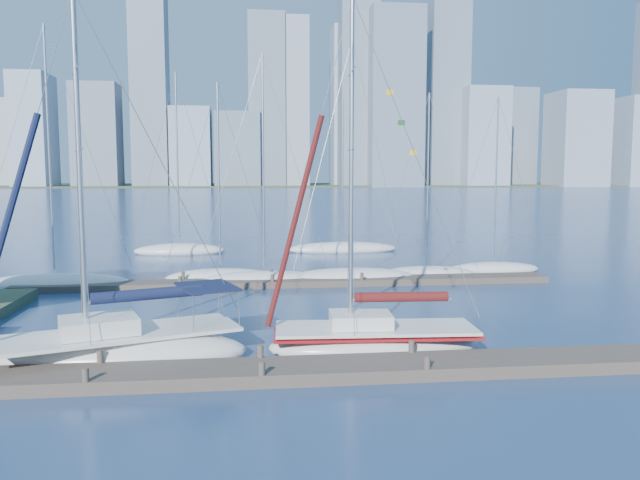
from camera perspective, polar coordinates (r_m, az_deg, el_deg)
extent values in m
plane|color=navy|center=(19.81, -5.40, -12.48)|extent=(700.00, 700.00, 0.00)
cube|color=#453A32|center=(19.74, -5.40, -11.93)|extent=(26.00, 2.00, 0.40)
cube|color=#453A32|center=(35.39, -2.79, -3.89)|extent=(30.00, 1.80, 0.36)
cube|color=#38472D|center=(338.84, -6.73, 4.95)|extent=(800.00, 100.00, 1.50)
ellipsoid|color=silver|center=(22.39, -17.92, -9.89)|extent=(9.03, 5.50, 1.51)
cube|color=silver|center=(22.21, -17.97, -8.15)|extent=(8.36, 5.08, 0.12)
cube|color=silver|center=(22.05, -19.57, -7.36)|extent=(2.88, 2.52, 0.55)
cylinder|color=silver|center=(21.44, -21.13, 6.21)|extent=(0.18, 0.18, 10.99)
cylinder|color=silver|center=(22.12, -15.43, -5.06)|extent=(3.87, 1.44, 0.10)
cylinder|color=#101836|center=(22.10, -15.43, -4.80)|extent=(3.66, 1.62, 0.40)
cube|color=#101836|center=(22.54, -10.28, -4.21)|extent=(2.50, 2.85, 0.08)
ellipsoid|color=silver|center=(22.57, 5.07, -9.56)|extent=(7.74, 2.93, 1.34)
cube|color=silver|center=(22.41, 5.09, -8.02)|extent=(7.17, 2.70, 0.11)
cube|color=silver|center=(22.27, 3.72, -7.28)|extent=(2.23, 1.74, 0.49)
cylinder|color=silver|center=(21.63, 2.88, 6.80)|extent=(0.16, 0.16, 11.36)
cylinder|color=silver|center=(22.34, 7.44, -5.40)|extent=(3.61, 0.30, 0.09)
cylinder|color=#48100F|center=(22.32, 7.44, -5.18)|extent=(3.33, 0.55, 0.36)
cube|color=maroon|center=(22.45, 5.08, -8.40)|extent=(7.34, 2.81, 0.09)
ellipsoid|color=silver|center=(37.62, -23.05, -3.73)|extent=(8.53, 4.18, 1.18)
cylinder|color=silver|center=(37.15, -23.53, 7.67)|extent=(0.13, 0.13, 13.18)
ellipsoid|color=silver|center=(37.25, -9.09, -3.43)|extent=(6.77, 4.10, 1.10)
cylinder|color=silver|center=(36.75, -9.25, 5.90)|extent=(0.12, 0.12, 10.49)
ellipsoid|color=silver|center=(36.30, -5.12, -3.65)|extent=(7.67, 2.64, 1.03)
cylinder|color=silver|center=(35.79, -5.22, 7.09)|extent=(0.11, 0.11, 12.02)
ellipsoid|color=silver|center=(36.75, 2.85, -3.47)|extent=(8.03, 5.36, 1.16)
cylinder|color=silver|center=(36.27, 2.91, 7.93)|extent=(0.13, 0.13, 12.85)
ellipsoid|color=silver|center=(38.68, 9.68, -3.11)|extent=(6.43, 4.28, 1.01)
cylinder|color=silver|center=(38.20, 9.84, 5.54)|extent=(0.11, 0.11, 10.16)
ellipsoid|color=silver|center=(41.74, 15.57, -2.60)|extent=(6.35, 3.18, 0.95)
cylinder|color=silver|center=(41.29, 15.80, 5.40)|extent=(0.10, 0.10, 10.24)
ellipsoid|color=silver|center=(50.68, -12.72, -0.97)|extent=(7.24, 2.81, 1.21)
cylinder|color=silver|center=(50.33, -12.92, 7.42)|extent=(0.13, 0.13, 13.05)
ellipsoid|color=silver|center=(50.76, 2.05, -0.83)|extent=(9.26, 5.23, 1.17)
cylinder|color=silver|center=(50.39, 2.07, 6.45)|extent=(0.13, 0.13, 11.16)
cube|color=#8B96A7|center=(348.66, -27.14, 7.89)|extent=(13.00, 14.18, 42.95)
cube|color=#8393A9|center=(318.32, -24.70, 9.03)|extent=(15.65, 23.42, 51.77)
cube|color=slate|center=(314.54, -19.74, 8.96)|extent=(21.04, 17.63, 48.31)
cube|color=#8B96A7|center=(331.94, -15.10, 8.52)|extent=(16.09, 17.61, 43.60)
cube|color=#8393A9|center=(305.03, -11.69, 8.26)|extent=(18.81, 19.81, 37.41)
cube|color=slate|center=(305.70, -7.56, 8.17)|extent=(21.63, 16.86, 35.74)
cube|color=#8B96A7|center=(310.91, -2.78, 12.36)|extent=(17.92, 14.99, 81.02)
cube|color=#8393A9|center=(329.42, 2.46, 11.99)|extent=(15.57, 17.46, 80.79)
cube|color=slate|center=(307.83, 6.86, 12.70)|extent=(25.19, 18.95, 84.30)
cube|color=#8B96A7|center=(327.07, 9.66, 8.84)|extent=(15.17, 17.11, 45.41)
cube|color=#8393A9|center=(320.69, 14.67, 9.04)|extent=(21.48, 18.80, 48.20)
cube|color=slate|center=(360.43, 17.61, 8.91)|extent=(15.32, 17.52, 52.02)
cube|color=#8B96A7|center=(340.56, 22.38, 8.48)|extent=(24.09, 23.94, 46.80)
cube|color=#8393A9|center=(356.29, 26.68, 7.99)|extent=(14.42, 21.38, 44.67)
cube|color=slate|center=(316.52, -15.34, 15.56)|extent=(16.50, 18.00, 119.43)
cube|color=slate|center=(310.91, -4.93, 12.47)|extent=(17.54, 18.00, 82.29)
cube|color=slate|center=(316.57, 3.47, 13.75)|extent=(18.55, 18.00, 97.49)
cube|color=slate|center=(327.07, 11.45, 12.86)|extent=(19.14, 18.00, 91.43)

